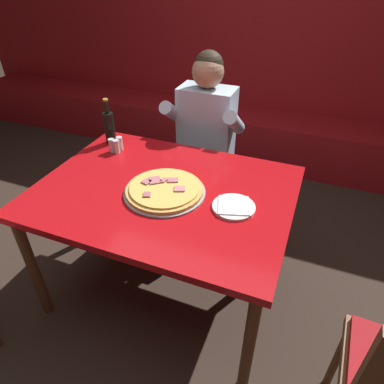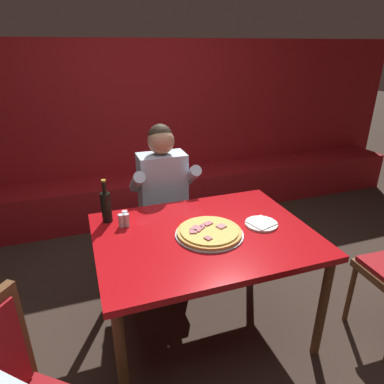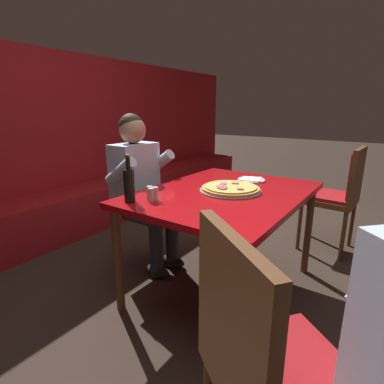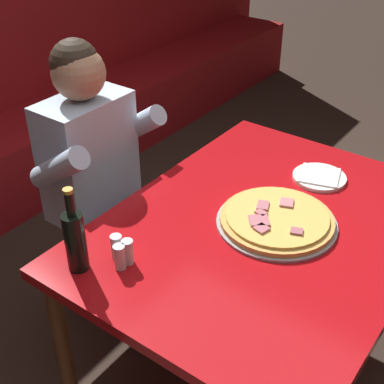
{
  "view_description": "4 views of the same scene",
  "coord_description": "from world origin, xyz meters",
  "px_view_note": "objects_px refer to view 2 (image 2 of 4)",
  "views": [
    {
      "loc": [
        0.68,
        -1.31,
        1.78
      ],
      "look_at": [
        0.15,
        0.03,
        0.76
      ],
      "focal_mm": 32.0,
      "sensor_mm": 36.0,
      "label": 1
    },
    {
      "loc": [
        -0.68,
        -1.71,
        1.83
      ],
      "look_at": [
        -0.04,
        0.1,
        1.0
      ],
      "focal_mm": 32.0,
      "sensor_mm": 36.0,
      "label": 2
    },
    {
      "loc": [
        -1.76,
        -0.95,
        1.31
      ],
      "look_at": [
        -0.01,
        0.27,
        0.72
      ],
      "focal_mm": 28.0,
      "sensor_mm": 36.0,
      "label": 3
    },
    {
      "loc": [
        -1.36,
        -0.68,
        1.87
      ],
      "look_at": [
        -0.18,
        0.19,
        0.92
      ],
      "focal_mm": 50.0,
      "sensor_mm": 36.0,
      "label": 4
    }
  ],
  "objects_px": {
    "main_dining_table": "(204,243)",
    "shaker_red_pepper_flakes": "(121,221)",
    "pizza": "(209,232)",
    "beer_bottle": "(106,206)",
    "plate_white_paper": "(261,224)",
    "shaker_parmesan": "(127,221)",
    "diner_seated_blue_shirt": "(165,197)",
    "shaker_black_pepper": "(125,218)"
  },
  "relations": [
    {
      "from": "main_dining_table",
      "to": "shaker_red_pepper_flakes",
      "type": "distance_m",
      "value": 0.55
    },
    {
      "from": "main_dining_table",
      "to": "shaker_red_pepper_flakes",
      "type": "height_order",
      "value": "shaker_red_pepper_flakes"
    },
    {
      "from": "pizza",
      "to": "beer_bottle",
      "type": "height_order",
      "value": "beer_bottle"
    },
    {
      "from": "beer_bottle",
      "to": "plate_white_paper",
      "type": "bearing_deg",
      "value": -22.12
    },
    {
      "from": "main_dining_table",
      "to": "shaker_parmesan",
      "type": "height_order",
      "value": "shaker_parmesan"
    },
    {
      "from": "beer_bottle",
      "to": "pizza",
      "type": "bearing_deg",
      "value": -34.38
    },
    {
      "from": "beer_bottle",
      "to": "shaker_parmesan",
      "type": "xyz_separation_m",
      "value": [
        0.11,
        -0.11,
        -0.07
      ]
    },
    {
      "from": "main_dining_table",
      "to": "plate_white_paper",
      "type": "xyz_separation_m",
      "value": [
        0.39,
        -0.02,
        0.08
      ]
    },
    {
      "from": "plate_white_paper",
      "to": "diner_seated_blue_shirt",
      "type": "relative_size",
      "value": 0.16
    },
    {
      "from": "shaker_black_pepper",
      "to": "pizza",
      "type": "bearing_deg",
      "value": -35.07
    },
    {
      "from": "shaker_black_pepper",
      "to": "shaker_parmesan",
      "type": "relative_size",
      "value": 1.0
    },
    {
      "from": "main_dining_table",
      "to": "shaker_parmesan",
      "type": "distance_m",
      "value": 0.52
    },
    {
      "from": "pizza",
      "to": "shaker_black_pepper",
      "type": "xyz_separation_m",
      "value": [
        -0.46,
        0.32,
        0.02
      ]
    },
    {
      "from": "plate_white_paper",
      "to": "shaker_red_pepper_flakes",
      "type": "relative_size",
      "value": 2.44
    },
    {
      "from": "shaker_red_pepper_flakes",
      "to": "shaker_parmesan",
      "type": "height_order",
      "value": "same"
    },
    {
      "from": "plate_white_paper",
      "to": "shaker_parmesan",
      "type": "xyz_separation_m",
      "value": [
        -0.82,
        0.27,
        0.03
      ]
    },
    {
      "from": "pizza",
      "to": "shaker_red_pepper_flakes",
      "type": "relative_size",
      "value": 4.89
    },
    {
      "from": "plate_white_paper",
      "to": "shaker_black_pepper",
      "type": "bearing_deg",
      "value": 159.15
    },
    {
      "from": "shaker_black_pepper",
      "to": "shaker_parmesan",
      "type": "xyz_separation_m",
      "value": [
        0.0,
        -0.04,
        0.0
      ]
    },
    {
      "from": "plate_white_paper",
      "to": "main_dining_table",
      "type": "bearing_deg",
      "value": 176.55
    },
    {
      "from": "shaker_red_pepper_flakes",
      "to": "diner_seated_blue_shirt",
      "type": "xyz_separation_m",
      "value": [
        0.42,
        0.48,
        -0.09
      ]
    },
    {
      "from": "pizza",
      "to": "shaker_red_pepper_flakes",
      "type": "height_order",
      "value": "shaker_red_pepper_flakes"
    },
    {
      "from": "plate_white_paper",
      "to": "shaker_parmesan",
      "type": "distance_m",
      "value": 0.87
    },
    {
      "from": "diner_seated_blue_shirt",
      "to": "shaker_red_pepper_flakes",
      "type": "bearing_deg",
      "value": -131.09
    },
    {
      "from": "shaker_parmesan",
      "to": "pizza",
      "type": "bearing_deg",
      "value": -31.38
    },
    {
      "from": "shaker_red_pepper_flakes",
      "to": "diner_seated_blue_shirt",
      "type": "height_order",
      "value": "diner_seated_blue_shirt"
    },
    {
      "from": "shaker_black_pepper",
      "to": "shaker_red_pepper_flakes",
      "type": "bearing_deg",
      "value": -126.67
    },
    {
      "from": "main_dining_table",
      "to": "pizza",
      "type": "xyz_separation_m",
      "value": [
        0.02,
        -0.03,
        0.09
      ]
    },
    {
      "from": "beer_bottle",
      "to": "shaker_black_pepper",
      "type": "bearing_deg",
      "value": -31.21
    },
    {
      "from": "main_dining_table",
      "to": "shaker_red_pepper_flakes",
      "type": "bearing_deg",
      "value": 152.05
    },
    {
      "from": "shaker_parmesan",
      "to": "diner_seated_blue_shirt",
      "type": "relative_size",
      "value": 0.07
    },
    {
      "from": "pizza",
      "to": "shaker_black_pepper",
      "type": "bearing_deg",
      "value": 144.93
    },
    {
      "from": "main_dining_table",
      "to": "beer_bottle",
      "type": "relative_size",
      "value": 4.55
    },
    {
      "from": "pizza",
      "to": "plate_white_paper",
      "type": "xyz_separation_m",
      "value": [
        0.37,
        0.01,
        -0.01
      ]
    },
    {
      "from": "main_dining_table",
      "to": "pizza",
      "type": "relative_size",
      "value": 3.16
    },
    {
      "from": "pizza",
      "to": "shaker_red_pepper_flakes",
      "type": "xyz_separation_m",
      "value": [
        -0.49,
        0.28,
        0.02
      ]
    },
    {
      "from": "shaker_red_pepper_flakes",
      "to": "shaker_parmesan",
      "type": "bearing_deg",
      "value": -5.25
    },
    {
      "from": "beer_bottle",
      "to": "diner_seated_blue_shirt",
      "type": "height_order",
      "value": "diner_seated_blue_shirt"
    },
    {
      "from": "main_dining_table",
      "to": "plate_white_paper",
      "type": "relative_size",
      "value": 6.32
    },
    {
      "from": "diner_seated_blue_shirt",
      "to": "beer_bottle",
      "type": "bearing_deg",
      "value": -142.86
    },
    {
      "from": "beer_bottle",
      "to": "shaker_parmesan",
      "type": "distance_m",
      "value": 0.17
    },
    {
      "from": "main_dining_table",
      "to": "pizza",
      "type": "height_order",
      "value": "pizza"
    }
  ]
}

